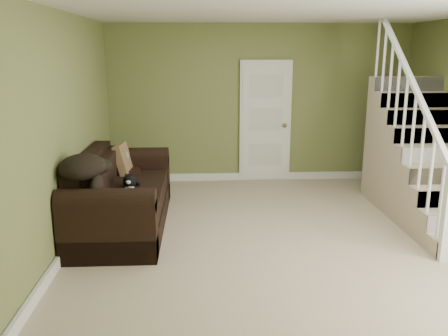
{
  "coord_description": "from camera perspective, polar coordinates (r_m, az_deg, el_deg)",
  "views": [
    {
      "loc": [
        -1.0,
        -5.13,
        2.18
      ],
      "look_at": [
        -0.73,
        0.11,
        0.87
      ],
      "focal_mm": 38.0,
      "sensor_mm": 36.0,
      "label": 1
    }
  ],
  "objects": [
    {
      "name": "baseboard_back",
      "position": [
        8.19,
        4.15,
        -0.98
      ],
      "size": [
        5.0,
        0.04,
        0.12
      ],
      "primitive_type": "cube",
      "color": "white",
      "rests_on": "floor"
    },
    {
      "name": "baseboard_left",
      "position": [
        5.74,
        -17.76,
        -8.3
      ],
      "size": [
        0.04,
        5.5,
        0.12
      ],
      "primitive_type": "cube",
      "color": "white",
      "rests_on": "floor"
    },
    {
      "name": "floor",
      "position": [
        5.66,
        7.52,
        -8.7
      ],
      "size": [
        5.0,
        5.5,
        0.01
      ],
      "primitive_type": "cube",
      "color": "tan",
      "rests_on": "ground"
    },
    {
      "name": "sofa",
      "position": [
        6.11,
        -12.48,
        -3.66
      ],
      "size": [
        1.02,
        2.36,
        0.93
      ],
      "color": "black",
      "rests_on": "floor"
    },
    {
      "name": "staircase",
      "position": [
        6.97,
        22.58,
        0.2
      ],
      "size": [
        1.0,
        2.51,
        2.82
      ],
      "color": "tan",
      "rests_on": "floor"
    },
    {
      "name": "banana",
      "position": [
        5.5,
        -10.98,
        -3.67
      ],
      "size": [
        0.15,
        0.16,
        0.05
      ],
      "primitive_type": "ellipsoid",
      "rotation": [
        0.0,
        0.0,
        0.73
      ],
      "color": "yellow",
      "rests_on": "sofa"
    },
    {
      "name": "ceiling",
      "position": [
        5.25,
        8.48,
        18.51
      ],
      "size": [
        5.0,
        5.5,
        0.01
      ],
      "primitive_type": "cube",
      "color": "white",
      "rests_on": "wall_back"
    },
    {
      "name": "cat",
      "position": [
        6.01,
        -11.27,
        -1.52
      ],
      "size": [
        0.23,
        0.47,
        0.23
      ],
      "rotation": [
        0.0,
        0.0,
        0.06
      ],
      "color": "black",
      "rests_on": "sofa"
    },
    {
      "name": "door",
      "position": [
        8.0,
        5.0,
        5.56
      ],
      "size": [
        0.86,
        0.12,
        2.02
      ],
      "color": "white",
      "rests_on": "floor"
    },
    {
      "name": "wall_back",
      "position": [
        7.99,
        4.28,
        7.7
      ],
      "size": [
        5.0,
        0.04,
        2.6
      ],
      "primitive_type": "cube",
      "color": "olive",
      "rests_on": "floor"
    },
    {
      "name": "throw_blanket",
      "position": [
        5.28,
        -16.67,
        0.15
      ],
      "size": [
        0.62,
        0.73,
        0.26
      ],
      "primitive_type": "ellipsoid",
      "rotation": [
        0.0,
        0.0,
        0.24
      ],
      "color": "black",
      "rests_on": "sofa"
    },
    {
      "name": "wall_front",
      "position": [
        2.73,
        18.81,
        -5.5
      ],
      "size": [
        5.0,
        0.04,
        2.6
      ],
      "primitive_type": "cube",
      "color": "olive",
      "rests_on": "floor"
    },
    {
      "name": "side_table",
      "position": [
        6.93,
        -12.01,
        -2.14
      ],
      "size": [
        0.56,
        0.56,
        0.78
      ],
      "rotation": [
        0.0,
        0.0,
        0.24
      ],
      "color": "black",
      "rests_on": "floor"
    },
    {
      "name": "wall_left",
      "position": [
        5.42,
        -19.04,
        3.95
      ],
      "size": [
        0.04,
        5.5,
        2.6
      ],
      "primitive_type": "cube",
      "color": "olive",
      "rests_on": "floor"
    },
    {
      "name": "throw_pillow",
      "position": [
        6.73,
        -12.04,
        1.11
      ],
      "size": [
        0.24,
        0.43,
        0.43
      ],
      "primitive_type": "cube",
      "rotation": [
        0.0,
        -0.24,
        -0.08
      ],
      "color": "#452B1B",
      "rests_on": "sofa"
    }
  ]
}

